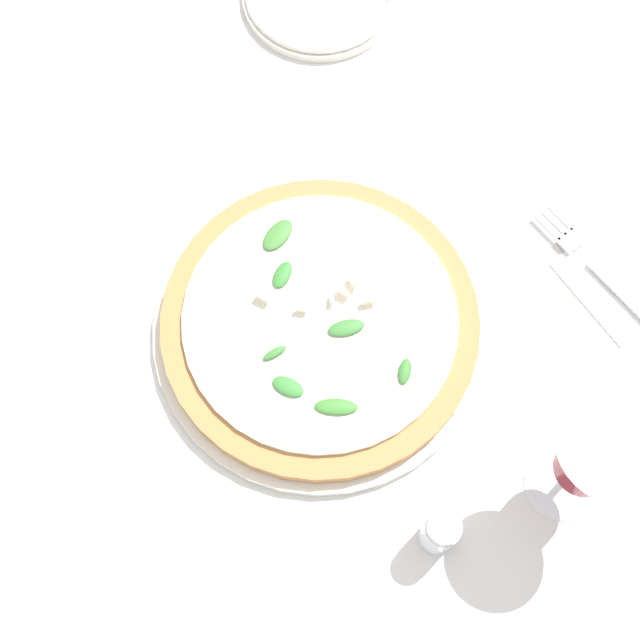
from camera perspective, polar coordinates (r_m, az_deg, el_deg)
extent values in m
plane|color=silver|center=(0.90, 0.21, 0.86)|extent=(6.00, 6.00, 0.00)
cylinder|color=silver|center=(0.89, 0.00, -0.56)|extent=(0.33, 0.33, 0.01)
cylinder|color=#AD7542|center=(0.87, 0.00, -0.21)|extent=(0.31, 0.31, 0.02)
cylinder|color=silver|center=(0.86, 0.00, 0.07)|extent=(0.27, 0.27, 0.01)
ellipsoid|color=#367231|center=(0.85, 1.69, -0.50)|extent=(0.03, 0.04, 0.01)
ellipsoid|color=#32742E|center=(0.87, -2.42, 2.92)|extent=(0.03, 0.03, 0.01)
ellipsoid|color=#37732F|center=(0.84, -2.93, -2.13)|extent=(0.01, 0.03, 0.01)
ellipsoid|color=#38782C|center=(0.83, 1.04, -5.57)|extent=(0.04, 0.04, 0.01)
ellipsoid|color=#347830|center=(0.83, -2.06, -4.29)|extent=(0.04, 0.03, 0.01)
ellipsoid|color=#33702B|center=(0.84, 5.40, -3.33)|extent=(0.02, 0.03, 0.01)
ellipsoid|color=#3C7530|center=(0.89, -2.73, 5.46)|extent=(0.03, 0.04, 0.01)
cube|color=beige|center=(0.86, 2.09, 2.50)|extent=(0.01, 0.01, 0.01)
cube|color=beige|center=(0.86, 0.54, 1.18)|extent=(0.01, 0.01, 0.01)
cube|color=beige|center=(0.86, 3.14, 1.23)|extent=(0.01, 0.01, 0.01)
cube|color=beige|center=(0.86, -3.70, 1.45)|extent=(0.01, 0.01, 0.01)
cube|color=beige|center=(0.85, -1.37, 0.85)|extent=(0.01, 0.01, 0.01)
cube|color=beige|center=(0.86, 1.47, 1.74)|extent=(0.01, 0.01, 0.01)
cylinder|color=white|center=(0.88, 15.19, -10.07)|extent=(0.07, 0.07, 0.00)
cylinder|color=white|center=(0.85, 15.77, -9.61)|extent=(0.01, 0.01, 0.06)
cone|color=white|center=(0.77, 17.29, -8.40)|extent=(0.09, 0.09, 0.09)
cylinder|color=maroon|center=(0.80, 16.75, -8.83)|extent=(0.05, 0.05, 0.03)
cube|color=white|center=(0.95, 18.18, 2.12)|extent=(0.12, 0.09, 0.01)
cube|color=silver|center=(0.95, 19.45, 0.96)|extent=(0.12, 0.02, 0.00)
cube|color=silver|center=(0.96, 15.75, 4.92)|extent=(0.02, 0.03, 0.00)
cube|color=silver|center=(0.97, 15.08, 6.32)|extent=(0.04, 0.01, 0.00)
cube|color=silver|center=(0.96, 14.70, 6.04)|extent=(0.04, 0.01, 0.00)
cube|color=silver|center=(0.96, 14.32, 5.75)|extent=(0.04, 0.01, 0.00)
cylinder|color=silver|center=(0.82, 7.65, -13.35)|extent=(0.03, 0.03, 0.06)
cylinder|color=#B7B7BF|center=(0.79, 7.96, -13.02)|extent=(0.03, 0.03, 0.01)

